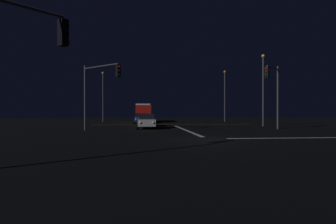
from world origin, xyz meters
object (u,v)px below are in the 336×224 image
Objects in this scene: box_truck at (143,112)px; sedan_blue at (141,118)px; traffic_signal_nw at (98,84)px; traffic_signal_sw at (19,50)px; streetlamp_left_far at (103,93)px; streetlamp_right_far at (225,92)px; sedan_white at (146,120)px; traffic_signal_ne at (273,86)px; sedan_silver at (146,121)px; streetlamp_right_near at (263,85)px.

sedan_blue is at bearing -93.95° from box_truck.
traffic_signal_nw is at bearing -104.53° from sedan_blue.
traffic_signal_sw reaches higher than sedan_blue.
traffic_signal_nw is 22.77m from streetlamp_left_far.
box_truck is at bearing -178.16° from streetlamp_right_far.
traffic_signal_nw is (-4.62, -8.98, 3.59)m from sedan_white.
box_truck is at bearing 120.49° from traffic_signal_ne.
box_truck is at bearing 90.48° from sedan_white.
sedan_blue is (-0.49, 12.03, 0.00)m from sedan_silver.
traffic_signal_nw is at bearing 88.31° from traffic_signal_sw.
sedan_silver is 0.51× the size of streetlamp_left_far.
sedan_silver is 12.04m from sedan_blue.
sedan_silver is at bearing 76.35° from traffic_signal_sw.
sedan_blue is 16.91m from streetlamp_right_far.
sedan_blue is at bearing -48.34° from streetlamp_left_far.
traffic_signal_ne reaches higher than sedan_silver.
sedan_silver is 0.73× the size of traffic_signal_sw.
sedan_silver is at bearing -168.06° from streetlamp_right_near.
streetlamp_right_near reaches higher than sedan_silver.
streetlamp_right_far is at bearing 43.91° from sedan_white.
streetlamp_right_near is at bearing 11.94° from sedan_silver.
sedan_white is (0.08, 5.34, 0.00)m from sedan_silver.
sedan_blue is at bearing 148.63° from streetlamp_right_near.
traffic_signal_sw is at bearing -101.10° from sedan_white.
traffic_signal_sw is at bearing -87.63° from streetlamp_left_far.
traffic_signal_ne reaches higher than traffic_signal_nw.
streetlamp_left_far is (-6.71, 19.02, 4.11)m from sedan_silver.
sedan_blue is at bearing 82.08° from traffic_signal_sw.
streetlamp_right_far is 1.02× the size of streetlamp_right_near.
traffic_signal_ne reaches higher than sedan_white.
sedan_white is 0.66× the size of traffic_signal_ne.
streetlamp_right_near is at bearing 19.47° from traffic_signal_nw.
traffic_signal_nw reaches higher than sedan_white.
traffic_signal_nw is at bearing -141.34° from sedan_silver.
traffic_signal_ne is 6.32m from streetlamp_right_near.
streetlamp_left_far is at bearing 131.31° from traffic_signal_ne.
box_truck is at bearing -3.95° from streetlamp_left_far.
sedan_blue is 0.48× the size of streetlamp_right_far.
sedan_white is 0.49× the size of streetlamp_right_near.
sedan_silver is 1.00× the size of sedan_blue.
streetlamp_right_far is at bearing 90.00° from streetlamp_right_near.
streetlamp_right_near reaches higher than sedan_blue.
sedan_blue is 0.52× the size of box_truck.
traffic_signal_ne reaches higher than sedan_blue.
box_truck is 1.40× the size of traffic_signal_sw.
traffic_signal_nw is at bearing -84.56° from streetlamp_left_far.
traffic_signal_ne is at bearing -13.56° from sedan_silver.
sedan_silver is 1.00× the size of sedan_white.
sedan_white is 0.52× the size of box_truck.
sedan_silver is at bearing 38.66° from traffic_signal_nw.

